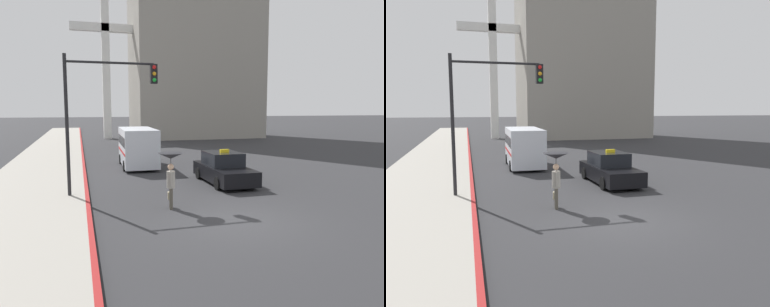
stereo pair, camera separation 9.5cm
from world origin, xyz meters
The scene contains 7 objects.
ground_plane centered at (0.00, 0.00, 0.00)m, with size 300.00×300.00×0.00m, color #2D2D30.
sidewalk_corner centered at (-6.83, 0.00, 0.08)m, with size 4.73×120.00×0.16m.
taxi centered at (1.93, 6.08, 0.68)m, with size 1.91×4.50×1.68m.
ambulance_van centered at (-1.33, 12.47, 1.34)m, with size 2.23×5.24×2.41m.
pedestrian_with_umbrella centered at (-1.70, 2.16, 1.59)m, with size 0.93×0.93×2.06m.
traffic_light centered at (-3.84, 4.78, 4.03)m, with size 3.73×0.38×5.79m.
monument_cross centered at (-1.45, 35.57, 10.30)m, with size 7.99×0.90×18.16m.
Camera 1 is at (-4.86, -10.87, 3.67)m, focal length 35.00 mm.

